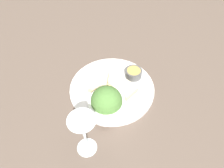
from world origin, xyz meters
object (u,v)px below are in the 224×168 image
(cheese_toast_near, at_px, (99,81))
(cheese_toast_far, at_px, (123,87))
(wine_glass, at_px, (83,129))
(salad_bowl, at_px, (107,104))
(sauce_ramekin, at_px, (134,73))

(cheese_toast_near, xyz_separation_m, cheese_toast_far, (0.06, 0.07, 0.00))
(cheese_toast_near, distance_m, wine_glass, 0.26)
(salad_bowl, xyz_separation_m, cheese_toast_far, (-0.07, 0.08, -0.03))
(cheese_toast_near, bearing_deg, salad_bowl, -5.01)
(salad_bowl, bearing_deg, cheese_toast_near, 174.99)
(salad_bowl, xyz_separation_m, sauce_ramekin, (-0.12, 0.15, -0.03))
(cheese_toast_near, relative_size, cheese_toast_far, 1.00)
(salad_bowl, relative_size, wine_glass, 0.73)
(cheese_toast_far, bearing_deg, sauce_ramekin, 127.28)
(cheese_toast_far, distance_m, wine_glass, 0.26)
(sauce_ramekin, xyz_separation_m, cheese_toast_near, (-0.01, -0.13, -0.00))
(sauce_ramekin, bearing_deg, cheese_toast_far, -52.72)
(cheese_toast_far, bearing_deg, wine_glass, -46.93)
(salad_bowl, relative_size, sauce_ramekin, 1.89)
(salad_bowl, height_order, cheese_toast_far, salad_bowl)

